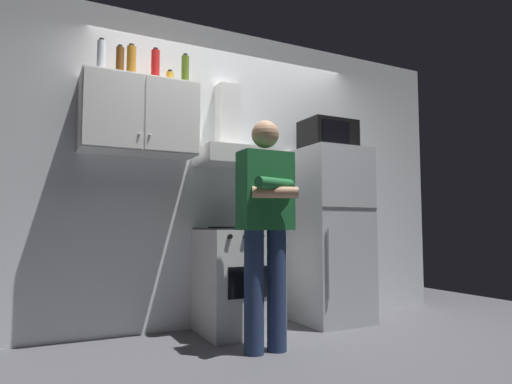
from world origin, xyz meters
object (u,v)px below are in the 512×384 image
Objects in this scene: bottle_liquor_amber at (131,62)px; bottle_beer_brown at (120,61)px; bottle_olive_oil at (185,71)px; refrigerator at (330,235)px; range_hood at (232,144)px; cooking_pot at (258,220)px; microwave at (328,136)px; bottle_vodka_clear at (101,58)px; bottle_soda_red at (155,66)px; person_standing at (266,223)px; stove_oven at (237,280)px; bottle_spice_jar at (170,78)px; upper_cabinet at (140,117)px.

bottle_liquor_amber is 0.09m from bottle_beer_brown.
refrigerator is at bearing -4.30° from bottle_olive_oil.
range_hood is at bearing 1.59° from bottle_liquor_amber.
cooking_pot is 1.05× the size of bottle_liquor_amber.
bottle_olive_oil is at bearing 176.45° from microwave.
microwave is 1.92× the size of bottle_beer_brown.
refrigerator is 0.94m from microwave.
bottle_olive_oil is (-0.44, -0.02, 0.58)m from range_hood.
refrigerator is 5.49× the size of bottle_vodka_clear.
bottle_soda_red is at bearing 1.07° from bottle_beer_brown.
range_hood is 0.46× the size of person_standing.
stove_oven is 3.21× the size of bottle_olive_oil.
range_hood is at bearing 90.00° from stove_oven.
stove_oven is 3.50× the size of bottle_beer_brown.
bottle_olive_oil is 2.13× the size of bottle_spice_jar.
bottle_olive_oil reaches higher than range_hood.
bottle_soda_red reaches higher than upper_cabinet.
bottle_beer_brown is (-1.92, 0.11, 1.37)m from refrigerator.
bottle_vodka_clear is 0.55m from bottle_spice_jar.
upper_cabinet is 0.43m from bottle_spice_jar.
range_hood is at bearing 1.09° from bottle_beer_brown.
stove_oven is 1.02m from refrigerator.
bottle_beer_brown is at bearing -14.31° from bottle_vodka_clear.
stove_oven is at bearing -179.96° from refrigerator.
refrigerator is (1.75, -0.12, -0.95)m from upper_cabinet.
bottle_liquor_amber is (-0.83, 0.71, 1.28)m from person_standing.
refrigerator is at bearing -4.07° from upper_cabinet.
cooking_pot is at bearing -62.12° from range_hood.
bottle_vodka_clear is (-2.05, 0.12, 0.45)m from microwave.
range_hood reaches higher than cooking_pot.
range_hood is 1.25m from refrigerator.
cooking_pot reaches higher than stove_oven.
bottle_olive_oil is 0.93× the size of bottle_vodka_clear.
bottle_liquor_amber is 0.23m from bottle_vodka_clear.
bottle_beer_brown reaches higher than microwave.
upper_cabinet is 3.31× the size of bottle_liquor_amber.
bottle_beer_brown is at bearing 173.62° from stove_oven.
person_standing is 1.82m from bottle_vodka_clear.
refrigerator is 0.84m from cooking_pot.
upper_cabinet is at bearing -179.91° from range_hood.
range_hood is at bearing 2.83° from bottle_olive_oil.
bottle_vodka_clear is at bearing 176.76° from bottle_olive_oil.
bottle_spice_jar is (-1.51, 0.14, 1.31)m from refrigerator.
cooking_pot is (-0.82, -0.12, 0.13)m from refrigerator.
stove_oven is at bearing -178.85° from microwave.
bottle_spice_jar is (0.24, 0.02, 0.36)m from upper_cabinet.
bottle_beer_brown is at bearing 168.30° from cooking_pot.
bottle_vodka_clear is at bearing 176.72° from upper_cabinet.
refrigerator reaches higher than stove_oven.
range_hood is 1.56× the size of microwave.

